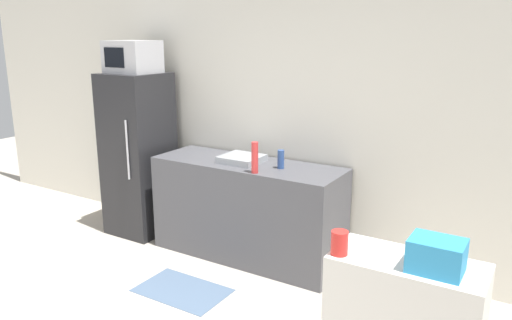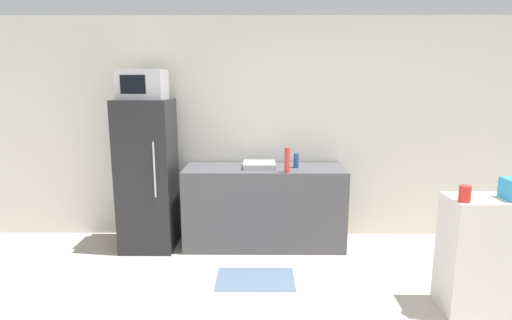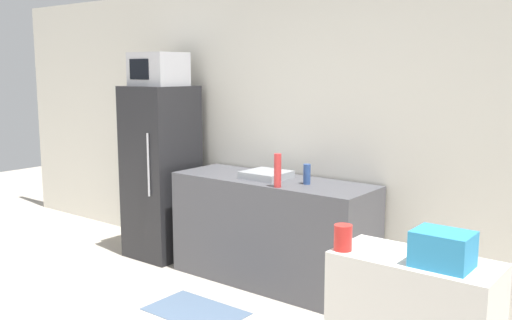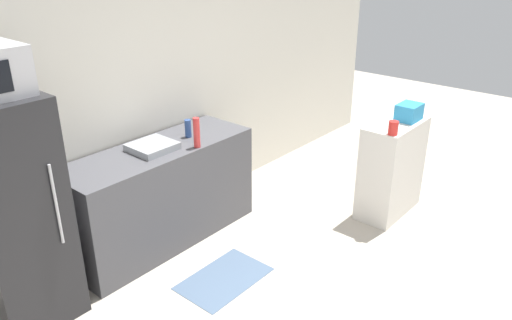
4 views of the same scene
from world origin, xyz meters
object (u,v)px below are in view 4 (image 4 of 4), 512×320
(refrigerator, at_px, (14,216))
(bottle_tall, at_px, (197,133))
(jar, at_px, (393,128))
(bottle_short, at_px, (188,128))
(basket, at_px, (409,112))

(refrigerator, distance_m, bottle_tall, 1.57)
(refrigerator, xyz_separation_m, jar, (2.80, -1.41, 0.19))
(bottle_tall, xyz_separation_m, bottle_short, (0.12, 0.24, -0.05))
(refrigerator, distance_m, bottle_short, 1.67)
(bottle_tall, xyz_separation_m, jar, (1.26, -1.21, -0.02))
(bottle_tall, relative_size, bottle_short, 1.63)
(bottle_tall, bearing_deg, jar, -43.92)
(bottle_short, height_order, jar, jar)
(basket, relative_size, jar, 1.99)
(bottle_short, relative_size, basket, 0.65)
(refrigerator, height_order, jar, refrigerator)
(bottle_short, xyz_separation_m, basket, (1.61, -1.39, 0.05))
(bottle_short, relative_size, jar, 1.29)
(bottle_tall, bearing_deg, basket, -33.66)
(bottle_tall, bearing_deg, bottle_short, 63.92)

